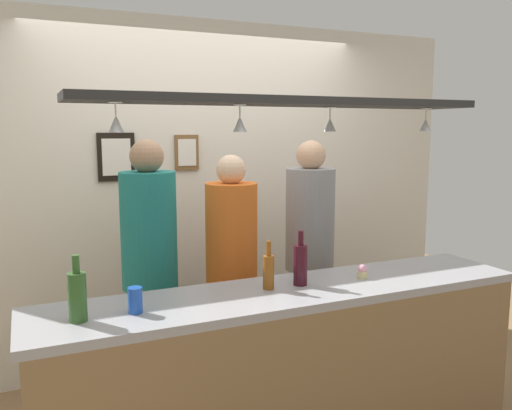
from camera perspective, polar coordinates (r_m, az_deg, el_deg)
back_wall at (r=4.07m, az=-5.75°, el=1.21°), size 4.40×0.06×2.60m
bar_counter at (r=2.82m, az=5.19°, el=-15.81°), size 2.70×0.55×0.96m
overhead_glass_rack at (r=2.75m, az=3.47°, el=11.14°), size 2.20×0.36×0.04m
hanging_wineglass_far_left at (r=2.40m, az=-14.94°, el=8.62°), size 0.07×0.07×0.13m
hanging_wineglass_left at (r=2.57m, az=-1.77°, el=8.86°), size 0.07×0.07×0.13m
hanging_wineglass_center_left at (r=2.95m, az=8.02°, el=8.72°), size 0.07×0.07×0.13m
hanging_wineglass_center at (r=3.21m, az=17.92°, el=8.36°), size 0.07×0.07×0.13m
person_left_teal_shirt at (r=3.30m, az=-11.47°, el=-5.01°), size 0.34×0.34×1.74m
person_middle_orange_shirt at (r=3.47m, az=-2.66°, el=-5.33°), size 0.34×0.34×1.64m
person_right_grey_shirt at (r=3.70m, az=5.85°, el=-3.60°), size 0.34×0.34×1.72m
bottle_wine_dark_red at (r=2.88m, az=4.84°, el=-6.36°), size 0.08×0.08×0.30m
bottle_beer_amber_tall at (r=2.80m, az=1.37°, el=-7.13°), size 0.06×0.06×0.26m
bottle_champagne_green at (r=2.47m, az=-18.81°, el=-9.27°), size 0.08×0.08×0.30m
drink_can at (r=2.52m, az=-12.96°, el=-10.04°), size 0.07×0.07×0.12m
cupcake at (r=3.07m, az=11.44°, el=-7.12°), size 0.06×0.06×0.08m
picture_frame_caricature at (r=3.85m, az=-14.91°, el=5.06°), size 0.26×0.02×0.34m
picture_frame_crest at (r=3.96m, az=-7.52°, el=5.68°), size 0.18×0.02×0.26m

